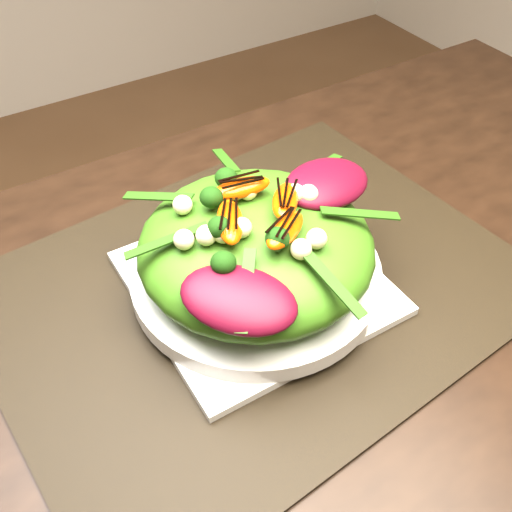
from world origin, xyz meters
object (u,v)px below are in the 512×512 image
orange_segment (240,194)px  placemat (256,287)px  salad_bowl (256,273)px  plate_base (256,282)px  lettuce_mound (256,247)px  dining_table (190,482)px

orange_segment → placemat: bearing=-89.6°
placemat → salad_bowl: salad_bowl is taller
salad_bowl → orange_segment: bearing=90.4°
plate_base → placemat: bearing=135.0°
salad_bowl → orange_segment: size_ratio=4.33×
lettuce_mound → orange_segment: size_ratio=3.97×
plate_base → orange_segment: size_ratio=3.98×
dining_table → orange_segment: (0.15, 0.17, 0.13)m
dining_table → orange_segment: 0.26m
plate_base → orange_segment: (-0.00, 0.03, 0.10)m
salad_bowl → lettuce_mound: bearing=0.0°
dining_table → orange_segment: dining_table is taller
plate_base → salad_bowl: bearing=0.0°
placemat → lettuce_mound: lettuce_mound is taller
orange_segment → lettuce_mound: bearing=-89.6°
salad_bowl → plate_base: bearing=0.0°
placemat → lettuce_mound: (0.00, -0.00, 0.06)m
dining_table → placemat: 0.21m
lettuce_mound → dining_table: bearing=-136.9°
lettuce_mound → orange_segment: bearing=90.4°
placemat → lettuce_mound: bearing=-45.0°
dining_table → salad_bowl: dining_table is taller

